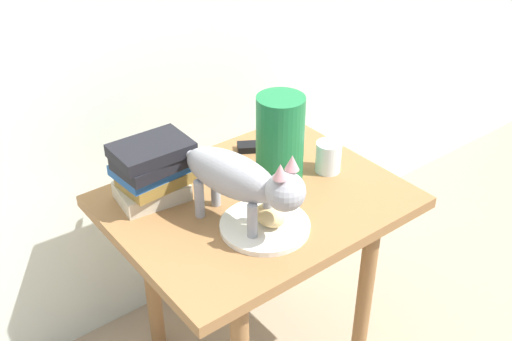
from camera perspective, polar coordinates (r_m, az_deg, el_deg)
name	(u,v)px	position (r m, az deg, el deg)	size (l,w,h in m)	color
side_table	(256,225)	(1.61, 0.00, -5.06)	(0.72, 0.57, 0.58)	olive
plate	(265,226)	(1.45, 0.83, -5.18)	(0.22, 0.22, 0.01)	silver
bread_roll	(270,215)	(1.43, 1.30, -4.20)	(0.08, 0.06, 0.05)	#E0BC7A
cat	(241,179)	(1.39, -1.41, -0.79)	(0.17, 0.47, 0.23)	#99999E
book_stack	(153,171)	(1.53, -9.61, 0.00)	(0.19, 0.15, 0.16)	#BCB299
green_vase	(280,138)	(1.58, 2.25, 3.02)	(0.13, 0.13, 0.23)	#196B38
candle_jar	(328,158)	(1.66, 6.75, 1.13)	(0.07, 0.07, 0.08)	silver
tv_remote	(263,146)	(1.76, 0.70, 2.28)	(0.15, 0.04, 0.02)	black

